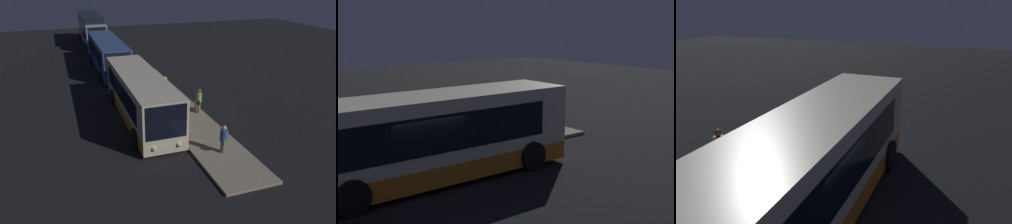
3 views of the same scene
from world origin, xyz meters
The scene contains 8 objects.
ground centered at (0.00, 0.00, 0.00)m, with size 80.00×80.00×0.00m, color black.
platform centered at (0.00, 3.07, 0.07)m, with size 20.00×2.93×0.14m.
bus_lead centered at (0.62, 0.22, 1.53)m, with size 10.72×2.81×3.06m.
passenger_boarding centered at (6.69, 3.17, 0.97)m, with size 0.62×0.46×1.57m.
passenger_waiting centered at (1.38, 4.09, 1.09)m, with size 0.60×0.56×1.74m.
passenger_with_bags centered at (3.25, 2.41, 1.02)m, with size 0.36×0.36×1.59m.
suitcase centered at (0.89, 4.19, 0.45)m, with size 0.42×0.25×0.84m.
sign_post centered at (0.07, 1.95, 1.64)m, with size 0.10×0.61×2.45m.
Camera 2 is at (-6.93, -13.72, 5.56)m, focal length 50.00 mm.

